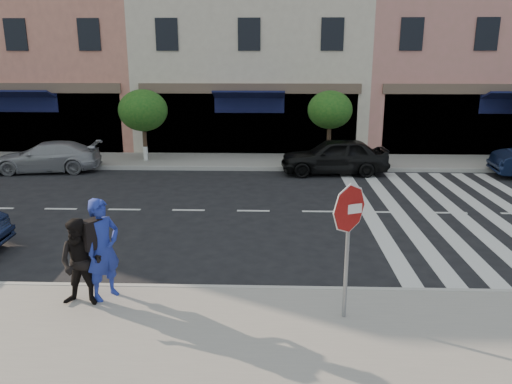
% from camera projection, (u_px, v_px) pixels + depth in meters
% --- Properties ---
extents(ground, '(120.00, 120.00, 0.00)m').
position_uv_depth(ground, '(247.00, 263.00, 11.45)').
color(ground, black).
rests_on(ground, ground).
extents(sidewalk_near, '(60.00, 4.50, 0.15)m').
position_uv_depth(sidewalk_near, '(234.00, 356.00, 7.82)').
color(sidewalk_near, gray).
rests_on(sidewalk_near, ground).
extents(sidewalk_far, '(60.00, 3.00, 0.15)m').
position_uv_depth(sidewalk_far, '(259.00, 161.00, 22.03)').
color(sidewalk_far, gray).
rests_on(sidewalk_far, ground).
extents(building_west_mid, '(10.00, 9.00, 14.00)m').
position_uv_depth(building_west_mid, '(55.00, 8.00, 26.32)').
color(building_west_mid, tan).
rests_on(building_west_mid, ground).
extents(building_centre, '(11.00, 9.00, 11.00)m').
position_uv_depth(building_centre, '(253.00, 38.00, 26.38)').
color(building_centre, beige).
rests_on(building_centre, ground).
extents(building_east_mid, '(13.00, 9.00, 13.00)m').
position_uv_depth(building_east_mid, '(485.00, 17.00, 25.73)').
color(building_east_mid, tan).
rests_on(building_east_mid, ground).
extents(street_tree_wb, '(2.10, 2.10, 3.06)m').
position_uv_depth(street_tree_wb, '(143.00, 111.00, 21.40)').
color(street_tree_wb, '#473323').
rests_on(street_tree_wb, sidewalk_far).
extents(street_tree_c, '(1.90, 1.90, 3.04)m').
position_uv_depth(street_tree_c, '(330.00, 110.00, 21.13)').
color(street_tree_c, '#473323').
rests_on(street_tree_c, sidewalk_far).
extents(stop_sign, '(0.80, 0.36, 2.44)m').
position_uv_depth(stop_sign, '(349.00, 222.00, 8.36)').
color(stop_sign, gray).
rests_on(stop_sign, sidewalk_near).
extents(photographer, '(0.79, 0.85, 1.96)m').
position_uv_depth(photographer, '(103.00, 249.00, 9.31)').
color(photographer, navy).
rests_on(photographer, sidewalk_near).
extents(walker, '(0.83, 0.66, 1.66)m').
position_uv_depth(walker, '(81.00, 263.00, 9.07)').
color(walker, black).
rests_on(walker, sidewalk_near).
extents(car_far_left, '(4.37, 2.20, 1.22)m').
position_uv_depth(car_far_left, '(47.00, 157.00, 20.33)').
color(car_far_left, '#949498').
rests_on(car_far_left, ground).
extents(car_far_mid, '(4.31, 1.90, 1.44)m').
position_uv_depth(car_far_mid, '(334.00, 156.00, 19.93)').
color(car_far_mid, black).
rests_on(car_far_mid, ground).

